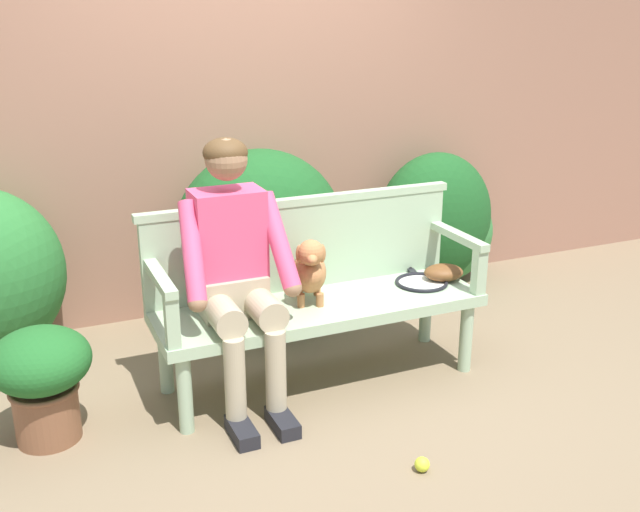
% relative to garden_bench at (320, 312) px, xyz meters
% --- Properties ---
extents(ground_plane, '(40.00, 40.00, 0.00)m').
position_rel_garden_bench_xyz_m(ground_plane, '(0.00, 0.00, -0.39)').
color(ground_plane, '#7A664C').
extents(brick_garden_fence, '(8.00, 0.30, 2.09)m').
position_rel_garden_bench_xyz_m(brick_garden_fence, '(0.00, 1.36, 0.65)').
color(brick_garden_fence, '#936651').
rests_on(brick_garden_fence, ground).
extents(hedge_bush_mid_left, '(1.08, 0.93, 1.08)m').
position_rel_garden_bench_xyz_m(hedge_bush_mid_left, '(0.01, 0.97, 0.15)').
color(hedge_bush_mid_left, '#194C1E').
rests_on(hedge_bush_mid_left, ground).
extents(hedge_bush_mid_right, '(0.86, 0.59, 0.95)m').
position_rel_garden_bench_xyz_m(hedge_bush_mid_right, '(1.32, 1.01, 0.08)').
color(hedge_bush_mid_right, '#194C1E').
rests_on(hedge_bush_mid_right, ground).
extents(hedge_bush_far_right, '(0.79, 0.51, 0.70)m').
position_rel_garden_bench_xyz_m(hedge_bush_far_right, '(1.40, 1.03, -0.04)').
color(hedge_bush_far_right, '#337538').
rests_on(hedge_bush_far_right, ground).
extents(garden_bench, '(1.71, 0.54, 0.45)m').
position_rel_garden_bench_xyz_m(garden_bench, '(0.00, 0.00, 0.00)').
color(garden_bench, '#9EB793').
rests_on(garden_bench, ground).
extents(bench_backrest, '(1.75, 0.06, 0.50)m').
position_rel_garden_bench_xyz_m(bench_backrest, '(0.00, 0.24, 0.31)').
color(bench_backrest, '#9EB793').
rests_on(bench_backrest, garden_bench).
extents(bench_armrest_left_end, '(0.06, 0.54, 0.28)m').
position_rel_garden_bench_xyz_m(bench_armrest_left_end, '(-0.81, -0.09, 0.26)').
color(bench_armrest_left_end, '#9EB793').
rests_on(bench_armrest_left_end, garden_bench).
extents(bench_armrest_right_end, '(0.06, 0.54, 0.28)m').
position_rel_garden_bench_xyz_m(bench_armrest_right_end, '(0.81, -0.09, 0.26)').
color(bench_armrest_right_end, '#9EB793').
rests_on(bench_armrest_right_end, garden_bench).
extents(person_seated, '(0.56, 0.67, 1.32)m').
position_rel_garden_bench_xyz_m(person_seated, '(-0.45, -0.02, 0.33)').
color(person_seated, black).
rests_on(person_seated, ground).
extents(dog_on_bench, '(0.25, 0.36, 0.37)m').
position_rel_garden_bench_xyz_m(dog_on_bench, '(-0.05, 0.01, 0.24)').
color(dog_on_bench, '#AD7042').
rests_on(dog_on_bench, garden_bench).
extents(tennis_racket, '(0.35, 0.58, 0.03)m').
position_rel_garden_bench_xyz_m(tennis_racket, '(0.62, 0.04, 0.07)').
color(tennis_racket, black).
rests_on(tennis_racket, garden_bench).
extents(baseball_glove, '(0.25, 0.21, 0.09)m').
position_rel_garden_bench_xyz_m(baseball_glove, '(0.76, 0.02, 0.10)').
color(baseball_glove, brown).
rests_on(baseball_glove, garden_bench).
extents(tennis_ball, '(0.07, 0.07, 0.07)m').
position_rel_garden_bench_xyz_m(tennis_ball, '(0.07, -0.92, -0.36)').
color(tennis_ball, '#CCDB33').
rests_on(tennis_ball, ground).
extents(potted_plant, '(0.45, 0.45, 0.54)m').
position_rel_garden_bench_xyz_m(potted_plant, '(-1.37, -0.01, -0.07)').
color(potted_plant, brown).
rests_on(potted_plant, ground).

